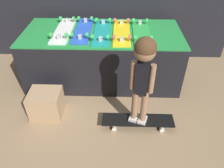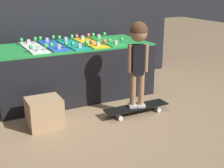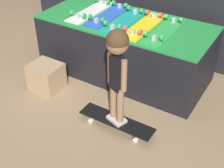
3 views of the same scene
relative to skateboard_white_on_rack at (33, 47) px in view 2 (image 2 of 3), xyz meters
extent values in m
plane|color=#9E7F5B|center=(0.49, -0.52, -0.72)|extent=(16.00, 16.00, 0.00)
cube|color=black|center=(0.49, 0.64, 0.50)|extent=(3.82, 0.10, 2.44)
cube|color=black|center=(0.49, -0.01, -0.38)|extent=(2.02, 0.89, 0.68)
cube|color=#23893D|center=(0.49, -0.01, -0.03)|extent=(2.02, 0.89, 0.02)
cube|color=white|center=(0.00, 0.00, -0.01)|extent=(0.21, 0.78, 0.01)
cube|color=#B7B7BC|center=(0.00, 0.26, 0.02)|extent=(0.04, 0.04, 0.05)
cylinder|color=green|center=(0.09, 0.26, 0.05)|extent=(0.03, 0.05, 0.05)
cylinder|color=green|center=(-0.09, 0.26, 0.05)|extent=(0.03, 0.05, 0.05)
cube|color=#B7B7BC|center=(0.00, -0.26, 0.02)|extent=(0.04, 0.04, 0.05)
cylinder|color=green|center=(0.09, -0.26, 0.05)|extent=(0.03, 0.05, 0.05)
cylinder|color=green|center=(-0.09, -0.26, 0.05)|extent=(0.03, 0.05, 0.05)
cube|color=blue|center=(0.25, 0.01, -0.01)|extent=(0.21, 0.78, 0.01)
cube|color=#B7B7BC|center=(0.25, 0.27, 0.02)|extent=(0.04, 0.04, 0.05)
cylinder|color=green|center=(0.33, 0.27, 0.05)|extent=(0.03, 0.05, 0.05)
cylinder|color=green|center=(0.16, 0.27, 0.05)|extent=(0.03, 0.05, 0.05)
cube|color=#B7B7BC|center=(0.25, -0.25, 0.02)|extent=(0.04, 0.04, 0.05)
cylinder|color=green|center=(0.33, -0.25, 0.05)|extent=(0.03, 0.05, 0.05)
cylinder|color=green|center=(0.16, -0.25, 0.05)|extent=(0.03, 0.05, 0.05)
cube|color=teal|center=(0.49, -0.04, -0.01)|extent=(0.21, 0.78, 0.01)
cube|color=#B7B7BC|center=(0.49, 0.22, 0.02)|extent=(0.04, 0.04, 0.05)
cylinder|color=green|center=(0.58, 0.22, 0.05)|extent=(0.03, 0.05, 0.05)
cylinder|color=green|center=(0.40, 0.22, 0.05)|extent=(0.03, 0.05, 0.05)
cube|color=#B7B7BC|center=(0.49, -0.30, 0.02)|extent=(0.04, 0.04, 0.05)
cylinder|color=green|center=(0.58, -0.30, 0.05)|extent=(0.03, 0.05, 0.05)
cylinder|color=green|center=(0.40, -0.30, 0.05)|extent=(0.03, 0.05, 0.05)
cube|color=yellow|center=(0.74, -0.04, -0.01)|extent=(0.21, 0.78, 0.01)
cube|color=#B7B7BC|center=(0.74, 0.22, 0.02)|extent=(0.04, 0.04, 0.05)
cylinder|color=#D84C4C|center=(0.83, 0.22, 0.05)|extent=(0.03, 0.05, 0.05)
cylinder|color=#D84C4C|center=(0.65, 0.22, 0.05)|extent=(0.03, 0.05, 0.05)
cube|color=#B7B7BC|center=(0.74, -0.29, 0.02)|extent=(0.04, 0.04, 0.05)
cylinder|color=#D84C4C|center=(0.83, -0.29, 0.05)|extent=(0.03, 0.05, 0.05)
cylinder|color=#D84C4C|center=(0.65, -0.29, 0.05)|extent=(0.03, 0.05, 0.05)
cube|color=green|center=(0.99, -0.04, -0.01)|extent=(0.21, 0.78, 0.01)
cube|color=#B7B7BC|center=(0.99, 0.22, 0.02)|extent=(0.04, 0.04, 0.05)
cylinder|color=green|center=(1.07, 0.22, 0.05)|extent=(0.03, 0.05, 0.05)
cylinder|color=green|center=(0.90, 0.22, 0.05)|extent=(0.03, 0.05, 0.05)
cube|color=#B7B7BC|center=(0.99, -0.30, 0.02)|extent=(0.04, 0.04, 0.05)
cylinder|color=green|center=(1.07, -0.30, 0.05)|extent=(0.03, 0.05, 0.05)
cylinder|color=green|center=(0.90, -0.30, 0.05)|extent=(0.03, 0.05, 0.05)
cube|color=black|center=(0.93, -0.94, -0.63)|extent=(0.79, 0.19, 0.01)
cube|color=#B7B7BC|center=(1.19, -0.94, -0.67)|extent=(0.04, 0.04, 0.05)
cylinder|color=white|center=(1.19, -0.86, -0.69)|extent=(0.05, 0.03, 0.05)
cylinder|color=white|center=(1.19, -1.02, -0.69)|extent=(0.05, 0.03, 0.05)
cube|color=#B7B7BC|center=(0.67, -0.94, -0.67)|extent=(0.04, 0.04, 0.05)
cylinder|color=white|center=(0.67, -0.86, -0.69)|extent=(0.05, 0.03, 0.05)
cylinder|color=white|center=(0.67, -1.02, -0.69)|extent=(0.05, 0.03, 0.05)
cube|color=silver|center=(0.98, -0.95, -0.61)|extent=(0.12, 0.14, 0.03)
cylinder|color=#997051|center=(0.98, -0.95, -0.40)|extent=(0.07, 0.07, 0.39)
cube|color=silver|center=(0.89, -0.92, -0.61)|extent=(0.12, 0.14, 0.03)
cylinder|color=#997051|center=(0.89, -0.92, -0.40)|extent=(0.07, 0.07, 0.39)
cube|color=black|center=(0.93, -0.94, -0.06)|extent=(0.15, 0.12, 0.34)
cylinder|color=#997051|center=(1.02, -0.96, -0.05)|extent=(0.05, 0.05, 0.31)
cylinder|color=#997051|center=(0.85, -0.91, -0.05)|extent=(0.05, 0.05, 0.31)
sphere|color=#997051|center=(0.93, -0.94, 0.23)|extent=(0.20, 0.20, 0.20)
sphere|color=#4C331E|center=(0.93, -0.94, 0.26)|extent=(0.20, 0.20, 0.20)
cube|color=tan|center=(-0.12, -0.78, -0.56)|extent=(0.35, 0.31, 0.31)
camera|label=1|loc=(0.70, -2.61, 1.15)|focal=35.00mm
camera|label=2|loc=(-0.86, -3.82, 0.75)|focal=50.00mm
camera|label=3|loc=(2.12, -2.94, 1.46)|focal=50.00mm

